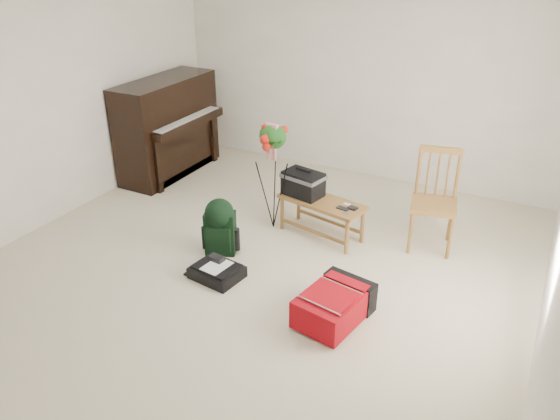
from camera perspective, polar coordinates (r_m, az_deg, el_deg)
The scene contains 10 objects.
floor at distance 5.25m, azimuth -2.99°, elevation -6.37°, with size 5.00×5.50×0.01m, color beige.
wall_back at distance 7.08m, azimuth 8.46°, elevation 13.35°, with size 5.00×0.04×2.50m, color silver.
wall_left at distance 6.30m, azimuth -23.58°, elevation 9.70°, with size 0.04×5.50×2.50m, color silver.
piano at distance 7.34m, azimuth -11.58°, elevation 8.28°, with size 0.71×1.50×1.25m.
bench at distance 5.67m, azimuth 2.90°, elevation 2.07°, with size 0.97×0.54×0.71m.
dining_chair at distance 5.65m, azimuth 15.89°, elevation 0.85°, with size 0.52×0.52×1.02m.
red_suitcase at distance 4.62m, azimuth 5.88°, elevation -9.55°, with size 0.54×0.72×0.28m.
black_duffel at distance 5.16m, azimuth -6.61°, elevation -6.36°, with size 0.49×0.41×0.19m.
green_backpack at distance 5.41m, azimuth -6.32°, elevation -1.47°, with size 0.34×0.32×0.59m.
flower_stand at distance 5.75m, azimuth -0.73°, elevation 3.45°, with size 0.44×0.44×1.21m.
Camera 1 is at (2.29, -3.75, 2.89)m, focal length 35.00 mm.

